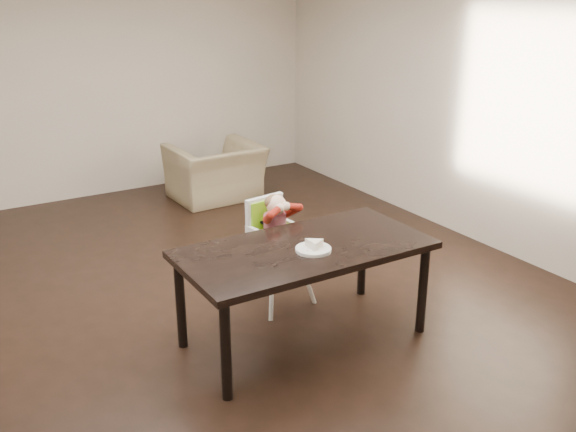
# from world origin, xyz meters

# --- Properties ---
(ground) EXTENTS (7.00, 7.00, 0.00)m
(ground) POSITION_xyz_m (0.00, 0.00, 0.00)
(ground) COLOR black
(ground) RESTS_ON ground
(room_walls) EXTENTS (6.02, 7.02, 2.71)m
(room_walls) POSITION_xyz_m (0.00, 0.00, 1.86)
(room_walls) COLOR beige
(room_walls) RESTS_ON ground
(dining_table) EXTENTS (1.80, 0.90, 0.75)m
(dining_table) POSITION_xyz_m (0.42, -0.78, 0.67)
(dining_table) COLOR black
(dining_table) RESTS_ON ground
(high_chair) EXTENTS (0.44, 0.44, 0.94)m
(high_chair) POSITION_xyz_m (0.54, -0.13, 0.66)
(high_chair) COLOR white
(high_chair) RESTS_ON ground
(plate) EXTENTS (0.27, 0.27, 0.07)m
(plate) POSITION_xyz_m (0.43, -0.88, 0.78)
(plate) COLOR white
(plate) RESTS_ON dining_table
(armchair) EXTENTS (1.06, 0.71, 0.90)m
(armchair) POSITION_xyz_m (1.28, 2.57, 0.45)
(armchair) COLOR #94835E
(armchair) RESTS_ON ground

